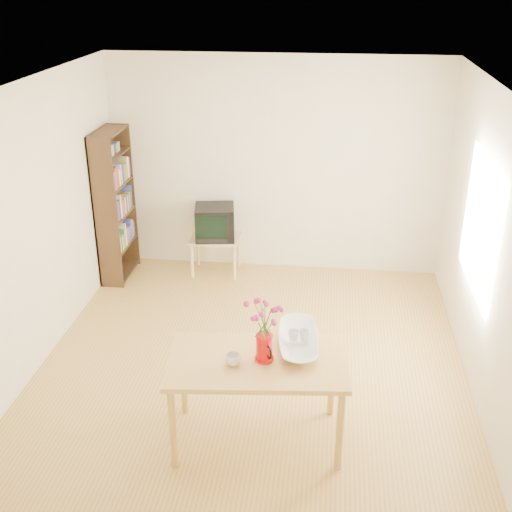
# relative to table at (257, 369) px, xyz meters

# --- Properties ---
(room) EXTENTS (4.50, 4.50, 4.50)m
(room) POSITION_rel_table_xyz_m (-0.14, 1.05, 0.64)
(room) COLOR #AD843D
(room) RESTS_ON ground
(table) EXTENTS (1.42, 0.90, 0.75)m
(table) POSITION_rel_table_xyz_m (0.00, 0.00, 0.00)
(table) COLOR #C49243
(table) RESTS_ON ground
(tv_stand) EXTENTS (0.60, 0.45, 0.46)m
(tv_stand) POSITION_rel_table_xyz_m (-0.87, 3.02, -0.28)
(tv_stand) COLOR #DAC07B
(tv_stand) RESTS_ON ground
(bookshelf) EXTENTS (0.28, 0.70, 1.80)m
(bookshelf) POSITION_rel_table_xyz_m (-2.02, 2.80, 0.18)
(bookshelf) COLOR #322010
(bookshelf) RESTS_ON ground
(pitcher) EXTENTS (0.14, 0.20, 0.22)m
(pitcher) POSITION_rel_table_xyz_m (0.06, 0.01, 0.19)
(pitcher) COLOR red
(pitcher) RESTS_ON table
(flowers) EXTENTS (0.25, 0.25, 0.35)m
(flowers) POSITION_rel_table_xyz_m (0.06, 0.00, 0.47)
(flowers) COLOR #EF3893
(flowers) RESTS_ON pitcher
(mug) EXTENTS (0.14, 0.14, 0.09)m
(mug) POSITION_rel_table_xyz_m (-0.17, -0.09, 0.13)
(mug) COLOR white
(mug) RESTS_ON table
(bowl) EXTENTS (0.51, 0.51, 0.44)m
(bowl) POSITION_rel_table_xyz_m (0.30, 0.25, 0.31)
(bowl) COLOR white
(bowl) RESTS_ON table
(teacup_a) EXTENTS (0.11, 0.11, 0.07)m
(teacup_a) POSITION_rel_table_xyz_m (0.26, 0.25, 0.27)
(teacup_a) COLOR white
(teacup_a) RESTS_ON bowl
(teacup_b) EXTENTS (0.09, 0.09, 0.07)m
(teacup_b) POSITION_rel_table_xyz_m (0.34, 0.27, 0.27)
(teacup_b) COLOR white
(teacup_b) RESTS_ON bowl
(television) EXTENTS (0.52, 0.50, 0.40)m
(television) POSITION_rel_table_xyz_m (-0.87, 3.03, 0.00)
(television) COLOR black
(television) RESTS_ON tv_stand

